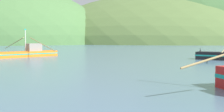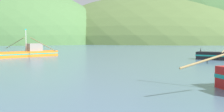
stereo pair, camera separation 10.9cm
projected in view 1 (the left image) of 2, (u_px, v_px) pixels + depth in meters
name	position (u px, v px, depth m)	size (l,w,h in m)	color
hill_mid_left	(161.00, 43.00, 206.04)	(185.60, 148.48, 72.73)	#516B38
hill_far_right	(206.00, 43.00, 196.91)	(143.93, 115.15, 105.51)	#47703D
hill_far_left	(127.00, 42.00, 257.77)	(168.24, 134.59, 51.21)	#386633
hill_mid_right	(6.00, 44.00, 177.96)	(134.50, 107.60, 74.70)	#47703D
fishing_boat_orange	(28.00, 53.00, 49.50)	(14.38, 12.89, 5.11)	orange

